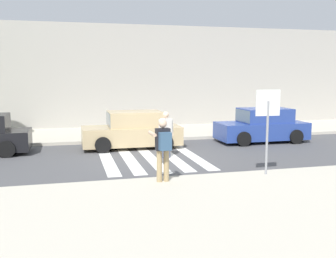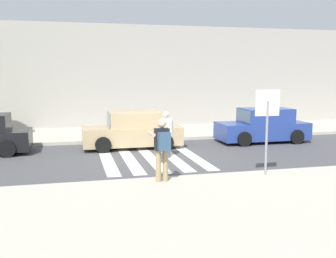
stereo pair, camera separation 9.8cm
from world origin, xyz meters
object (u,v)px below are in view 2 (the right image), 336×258
(stop_sign, at_px, (267,113))
(parked_car_blue, at_px, (263,126))
(photographer_with_backpack, at_px, (162,145))
(parked_car_tan, at_px, (133,131))
(pedestrian_crossing, at_px, (166,132))

(stop_sign, bearing_deg, parked_car_blue, 63.41)
(photographer_with_backpack, distance_m, parked_car_tan, 6.05)
(photographer_with_backpack, bearing_deg, parked_car_tan, 88.96)
(parked_car_tan, distance_m, parked_car_blue, 6.02)
(photographer_with_backpack, relative_size, parked_car_blue, 0.42)
(parked_car_tan, xyz_separation_m, parked_car_blue, (6.02, -0.00, 0.00))
(parked_car_tan, bearing_deg, stop_sign, -62.96)
(pedestrian_crossing, xyz_separation_m, parked_car_tan, (-0.87, 2.38, -0.25))
(stop_sign, bearing_deg, pedestrian_crossing, 121.20)
(stop_sign, bearing_deg, photographer_with_backpack, -178.56)
(stop_sign, height_order, parked_car_blue, stop_sign)
(photographer_with_backpack, bearing_deg, parked_car_blue, 44.54)
(parked_car_blue, bearing_deg, parked_car_tan, 180.00)
(pedestrian_crossing, bearing_deg, parked_car_blue, 24.80)
(parked_car_tan, relative_size, parked_car_blue, 1.00)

